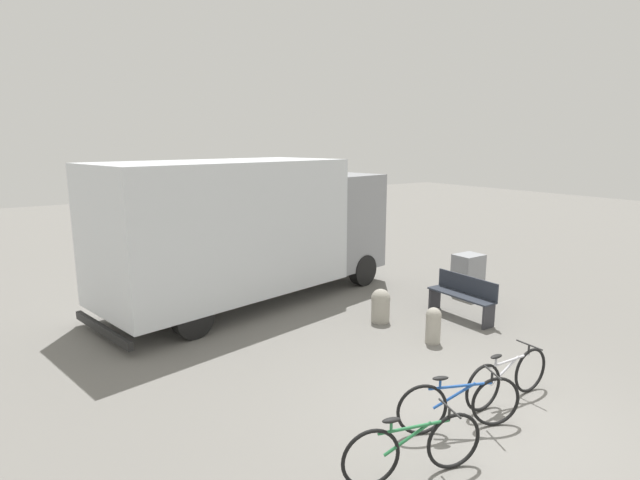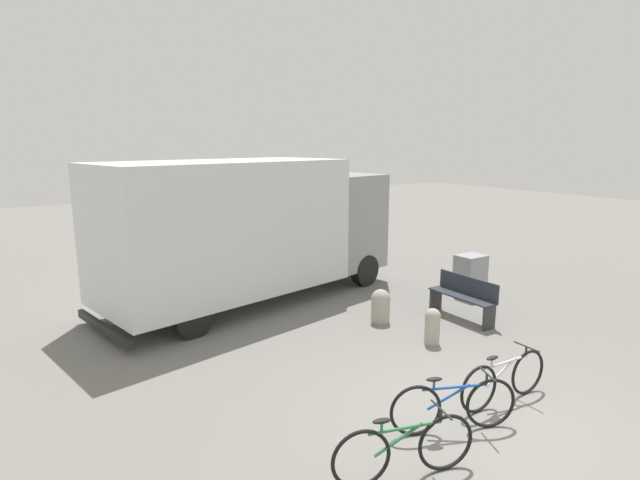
# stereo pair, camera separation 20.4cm
# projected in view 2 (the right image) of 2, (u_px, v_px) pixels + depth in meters

# --- Properties ---
(ground_plane) EXTENTS (60.00, 60.00, 0.00)m
(ground_plane) POSITION_uv_depth(u_px,v_px,m) (477.00, 422.00, 6.77)
(ground_plane) COLOR slate
(delivery_truck) EXTENTS (7.63, 3.84, 3.33)m
(delivery_truck) POSITION_uv_depth(u_px,v_px,m) (250.00, 226.00, 11.70)
(delivery_truck) COLOR silver
(delivery_truck) RESTS_ON ground
(park_bench) EXTENTS (0.41, 1.58, 0.91)m
(park_bench) POSITION_uv_depth(u_px,v_px,m) (464.00, 296.00, 10.66)
(park_bench) COLOR #282D38
(park_bench) RESTS_ON ground
(bicycle_near) EXTENTS (1.68, 0.60, 0.79)m
(bicycle_near) POSITION_uv_depth(u_px,v_px,m) (404.00, 449.00, 5.56)
(bicycle_near) COLOR black
(bicycle_near) RESTS_ON ground
(bicycle_middle) EXTENTS (1.62, 0.73, 0.79)m
(bicycle_middle) POSITION_uv_depth(u_px,v_px,m) (453.00, 405.00, 6.47)
(bicycle_middle) COLOR black
(bicycle_middle) RESTS_ON ground
(bicycle_far) EXTENTS (1.74, 0.44, 0.79)m
(bicycle_far) POSITION_uv_depth(u_px,v_px,m) (504.00, 379.00, 7.19)
(bicycle_far) COLOR black
(bicycle_far) RESTS_ON ground
(bollard_near_bench) EXTENTS (0.30, 0.30, 0.69)m
(bollard_near_bench) POSITION_uv_depth(u_px,v_px,m) (432.00, 325.00, 9.34)
(bollard_near_bench) COLOR #9E998C
(bollard_near_bench) RESTS_ON ground
(bollard_far_bench) EXTENTS (0.41, 0.41, 0.71)m
(bollard_far_bench) POSITION_uv_depth(u_px,v_px,m) (381.00, 305.00, 10.46)
(bollard_far_bench) COLOR #9E998C
(bollard_far_bench) RESTS_ON ground
(utility_box) EXTENTS (0.67, 0.54, 1.02)m
(utility_box) POSITION_uv_depth(u_px,v_px,m) (470.00, 275.00, 12.29)
(utility_box) COLOR gray
(utility_box) RESTS_ON ground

